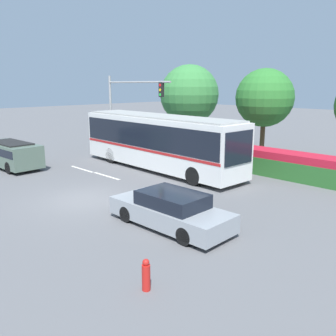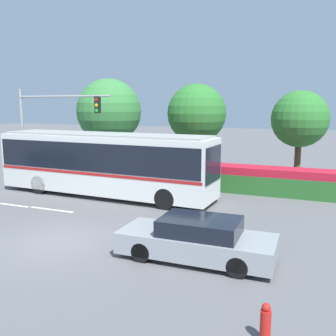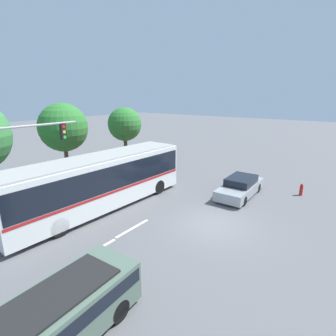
{
  "view_description": "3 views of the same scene",
  "coord_description": "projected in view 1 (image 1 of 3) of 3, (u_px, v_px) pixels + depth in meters",
  "views": [
    {
      "loc": [
        13.88,
        -8.5,
        5.12
      ],
      "look_at": [
        2.36,
        2.9,
        1.39
      ],
      "focal_mm": 38.78,
      "sensor_mm": 36.0,
      "label": 1
    },
    {
      "loc": [
        8.36,
        -10.11,
        4.74
      ],
      "look_at": [
        2.13,
        5.01,
        2.0
      ],
      "focal_mm": 39.68,
      "sensor_mm": 36.0,
      "label": 2
    },
    {
      "loc": [
        -11.75,
        -5.68,
        6.79
      ],
      "look_at": [
        2.63,
        4.97,
        1.78
      ],
      "focal_mm": 27.68,
      "sensor_mm": 36.0,
      "label": 3
    }
  ],
  "objects": [
    {
      "name": "traffic_light_pole",
      "position": [
        126.0,
        102.0,
        26.14
      ],
      "size": [
        6.54,
        0.24,
        5.78
      ],
      "color": "gray",
      "rests_on": "ground"
    },
    {
      "name": "street_tree_left",
      "position": [
        189.0,
        95.0,
        29.44
      ],
      "size": [
        4.77,
        4.77,
        6.73
      ],
      "color": "brown",
      "rests_on": "ground"
    },
    {
      "name": "city_bus",
      "position": [
        159.0,
        139.0,
        22.15
      ],
      "size": [
        12.15,
        3.04,
        3.32
      ],
      "rotation": [
        0.0,
        0.0,
        -0.04
      ],
      "color": "silver",
      "rests_on": "ground"
    },
    {
      "name": "lane_stripe_mid",
      "position": [
        107.0,
        176.0,
        20.81
      ],
      "size": [
        2.4,
        0.16,
        0.01
      ],
      "primitive_type": "cube",
      "color": "silver",
      "rests_on": "ground"
    },
    {
      "name": "street_tree_centre",
      "position": [
        265.0,
        98.0,
        25.08
      ],
      "size": [
        4.01,
        4.01,
        6.24
      ],
      "color": "brown",
      "rests_on": "ground"
    },
    {
      "name": "flowering_hedge",
      "position": [
        287.0,
        165.0,
        20.43
      ],
      "size": [
        10.95,
        1.58,
        1.44
      ],
      "color": "#286028",
      "rests_on": "ground"
    },
    {
      "name": "sedan_foreground",
      "position": [
        171.0,
        210.0,
        13.28
      ],
      "size": [
        4.88,
        1.95,
        1.33
      ],
      "rotation": [
        0.0,
        0.0,
        3.16
      ],
      "color": "gray",
      "rests_on": "ground"
    },
    {
      "name": "suv_left_lane",
      "position": [
        11.0,
        153.0,
        22.67
      ],
      "size": [
        4.87,
        2.15,
        1.65
      ],
      "rotation": [
        0.0,
        0.0,
        3.19
      ],
      "color": "#516656",
      "rests_on": "ground"
    },
    {
      "name": "fire_hydrant",
      "position": [
        146.0,
        275.0,
        9.18
      ],
      "size": [
        0.22,
        0.22,
        0.86
      ],
      "color": "red",
      "rests_on": "ground"
    },
    {
      "name": "ground_plane",
      "position": [
        87.0,
        199.0,
        16.59
      ],
      "size": [
        140.0,
        140.0,
        0.0
      ],
      "primitive_type": "plane",
      "color": "#5B5B5E"
    },
    {
      "name": "lane_stripe_near",
      "position": [
        82.0,
        169.0,
        22.51
      ],
      "size": [
        2.4,
        0.16,
        0.01
      ],
      "primitive_type": "cube",
      "color": "silver",
      "rests_on": "ground"
    }
  ]
}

